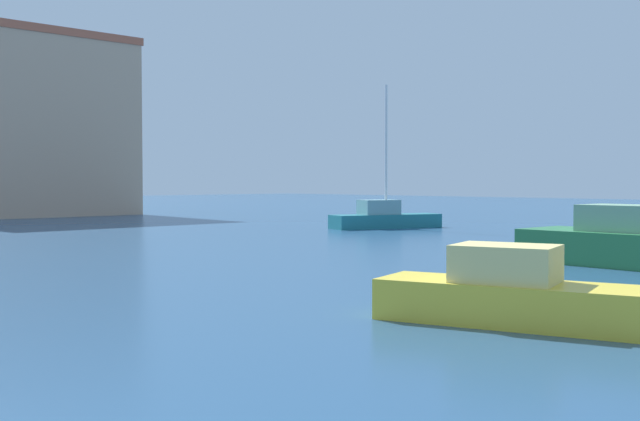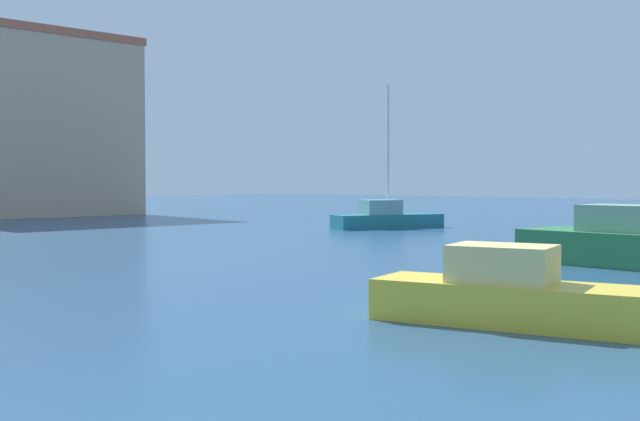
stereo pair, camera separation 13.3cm
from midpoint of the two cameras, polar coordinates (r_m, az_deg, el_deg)
water at (r=28.26m, az=-14.44°, el=-2.55°), size 160.00×160.00×0.00m
sailboat_teal_behind_lamppost at (r=38.29m, az=4.88°, el=-0.48°), size 5.68×3.13×6.88m
motorboat_yellow_mid_harbor at (r=13.06m, az=13.45°, el=-5.89°), size 2.51×4.41×1.27m
waterfront_apartments at (r=54.31m, az=-19.84°, el=5.85°), size 13.10×6.03×11.79m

